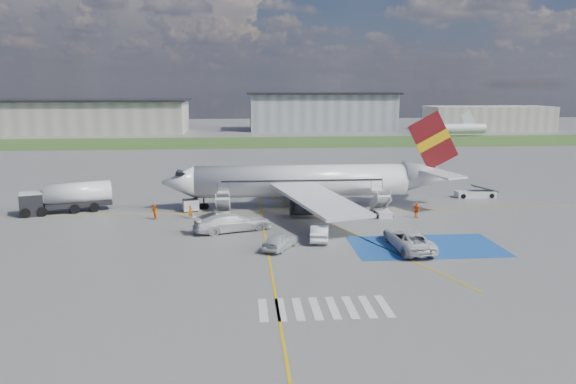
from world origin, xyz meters
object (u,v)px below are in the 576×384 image
Objects in this scene: car_silver_b at (320,232)px; van_white_b at (233,220)px; gpu_cart at (191,206)px; car_silver_a at (280,241)px; van_white_a at (408,236)px; airliner at (313,181)px; belt_loader at (475,194)px; fuel_tanker at (67,200)px.

car_silver_b is 0.80× the size of van_white_b.
gpu_cart is 0.45× the size of car_silver_a.
gpu_cart is at bearing -40.47° from van_white_a.
van_white_b is (-9.83, -10.75, -2.18)m from airliner.
belt_loader is at bearing -84.17° from van_white_b.
gpu_cart is 10.96m from van_white_b.
fuel_tanker is at bearing 42.73° from van_white_b.
fuel_tanker is at bearing -7.74° from car_silver_a.
car_silver_a is 0.72× the size of van_white_a.
car_silver_b is 0.77× the size of van_white_a.
airliner is 5.72× the size of van_white_a.
car_silver_a is at bearing -5.23° from van_white_a.
van_white_b is (-32.68, -15.23, 0.80)m from belt_loader.
gpu_cart is at bearing -23.96° from fuel_tanker.
van_white_a reaches higher than gpu_cart.
van_white_a is 18.13m from van_white_b.
car_silver_a is at bearing -106.95° from airliner.
van_white_a is at bearing -155.34° from car_silver_a.
car_silver_a is (24.36, -17.58, -0.68)m from fuel_tanker.
car_silver_a is at bearing -77.37° from gpu_cart.
car_silver_a is at bearing -141.35° from belt_loader.
belt_loader is 1.14× the size of car_silver_b.
belt_loader reaches higher than car_silver_a.
van_white_b is at bearing -17.27° from car_silver_b.
car_silver_a is (9.62, -16.58, 0.10)m from gpu_cart.
van_white_a is (6.61, -18.40, -2.19)m from airliner.
gpu_cart is 38.27m from belt_loader.
van_white_b is at bearing -48.21° from fuel_tanker.
fuel_tanker is 1.86× the size of belt_loader.
van_white_a is at bearing -124.84° from belt_loader.
van_white_b reaches higher than belt_loader.
fuel_tanker is at bearing -18.53° from car_silver_b.
airliner is 3.49× the size of fuel_tanker.
van_white_b is at bearing -154.49° from belt_loader.
van_white_a is (12.00, -0.72, 0.41)m from car_silver_a.
airliner reaches higher than car_silver_b.
airliner is 23.47m from belt_loader.
belt_loader is (37.86, 5.58, -0.27)m from gpu_cart.
fuel_tanker is 14.79m from gpu_cart.
belt_loader is at bearing 11.09° from airliner.
van_white_b is (-4.44, 6.93, 0.42)m from car_silver_a.
fuel_tanker is 30.05m from car_silver_a.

